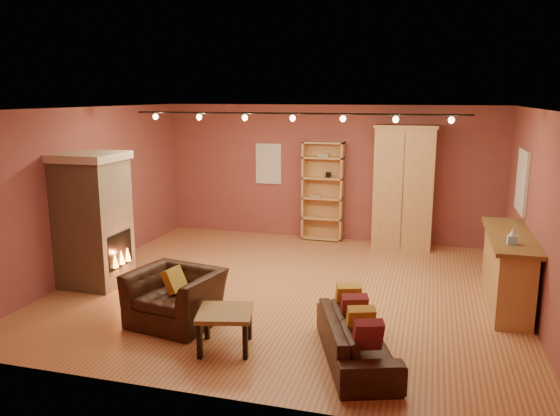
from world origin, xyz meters
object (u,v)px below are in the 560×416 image
(loveseat, at_px, (357,331))
(armchair, at_px, (175,288))
(bar_counter, at_px, (507,269))
(fireplace, at_px, (93,220))
(armoire, at_px, (404,187))
(bookcase, at_px, (323,190))
(coffee_table, at_px, (225,316))

(loveseat, height_order, armchair, armchair)
(bar_counter, distance_m, loveseat, 2.97)
(fireplace, bearing_deg, armoire, 37.57)
(bar_counter, bearing_deg, bookcase, 138.48)
(fireplace, bearing_deg, armchair, -29.41)
(bookcase, distance_m, coffee_table, 5.39)
(coffee_table, bearing_deg, bar_counter, 35.67)
(bookcase, xyz_separation_m, bar_counter, (3.28, -2.91, -0.51))
(bookcase, bearing_deg, bar_counter, -41.52)
(armchair, bearing_deg, bookcase, 88.40)
(armoire, xyz_separation_m, armchair, (-2.68, -4.63, -0.74))
(bar_counter, relative_size, loveseat, 1.21)
(armoire, relative_size, armchair, 1.99)
(fireplace, xyz_separation_m, loveseat, (4.39, -1.47, -0.70))
(fireplace, xyz_separation_m, bar_counter, (6.24, 0.83, -0.52))
(fireplace, relative_size, coffee_table, 2.76)
(armoire, height_order, armchair, armoire)
(bookcase, distance_m, bar_counter, 4.41)
(bookcase, relative_size, loveseat, 1.13)
(coffee_table, bearing_deg, armoire, 71.06)
(bar_counter, bearing_deg, fireplace, -172.38)
(bookcase, xyz_separation_m, armchair, (-1.03, -4.83, -0.56))
(bookcase, bearing_deg, armoire, -6.94)
(armoire, height_order, bar_counter, armoire)
(bar_counter, bearing_deg, coffee_table, -144.33)
(bar_counter, bearing_deg, armchair, -156.02)
(armoire, xyz_separation_m, bar_counter, (1.64, -2.71, -0.69))
(bar_counter, bearing_deg, loveseat, -128.83)
(loveseat, height_order, coffee_table, loveseat)
(fireplace, relative_size, bar_counter, 0.96)
(armoire, xyz_separation_m, coffee_table, (-1.77, -5.15, -0.81))
(bar_counter, distance_m, coffee_table, 4.19)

